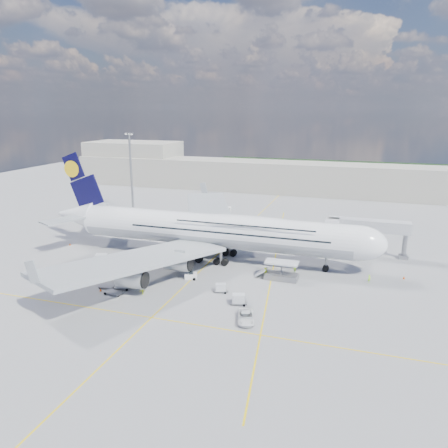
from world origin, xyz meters
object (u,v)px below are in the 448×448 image
(crew_loader, at_px, (295,268))
(cone_wing_right_outer, at_px, (100,290))
(cone_wing_left_inner, at_px, (206,236))
(crew_van, at_px, (265,272))
(cone_wing_left_outer, at_px, (209,233))
(crew_nose, at_px, (369,279))
(light_mast, at_px, (131,172))
(dolly_row_b, at_px, (114,292))
(dolly_back, at_px, (101,258))
(airliner, at_px, (214,230))
(cone_nose, at_px, (404,278))
(baggage_tug, at_px, (191,276))
(crew_tug, at_px, (143,291))
(dolly_row_c, at_px, (122,284))
(jet_bridge, at_px, (354,228))
(dolly_row_a, at_px, (106,286))
(cargo_loader, at_px, (280,273))
(crew_wing, at_px, (145,281))
(dolly_nose_far, at_px, (239,299))
(service_van, at_px, (246,317))
(catering_truck_inner, at_px, (188,229))
(dolly_nose_near, at_px, (221,288))
(catering_truck_outer, at_px, (219,209))
(cone_tail, at_px, (70,244))

(crew_loader, xyz_separation_m, cone_wing_right_outer, (-32.88, -20.90, -0.57))
(cone_wing_left_inner, height_order, cone_wing_right_outer, cone_wing_left_inner)
(crew_van, distance_m, cone_wing_left_outer, 33.52)
(crew_nose, bearing_deg, cone_wing_left_outer, 97.75)
(crew_nose, bearing_deg, light_mast, 98.48)
(dolly_row_b, bearing_deg, dolly_back, 141.35)
(dolly_row_b, height_order, dolly_back, dolly_back)
(airliner, xyz_separation_m, cone_nose, (40.04, 0.56, -6.58))
(baggage_tug, bearing_deg, crew_tug, -145.06)
(dolly_row_c, bearing_deg, cone_wing_right_outer, -162.49)
(jet_bridge, xyz_separation_m, dolly_row_a, (-43.53, -32.75, -6.53))
(cone_wing_left_outer, bearing_deg, cone_nose, -20.79)
(cargo_loader, bearing_deg, crew_wing, -155.07)
(dolly_row_a, xyz_separation_m, dolly_row_c, (3.16, 0.59, 0.74))
(crew_loader, xyz_separation_m, crew_van, (-5.21, -4.58, 0.16))
(crew_nose, distance_m, crew_tug, 43.67)
(dolly_nose_far, height_order, cone_nose, dolly_nose_far)
(baggage_tug, height_order, crew_wing, crew_wing)
(cargo_loader, height_order, service_van, cargo_loader)
(catering_truck_inner, height_order, cone_wing_left_outer, catering_truck_inner)
(light_mast, bearing_deg, cone_wing_left_inner, -30.82)
(crew_nose, relative_size, cone_wing_left_outer, 3.21)
(dolly_row_b, bearing_deg, service_van, 5.50)
(crew_wing, height_order, crew_van, crew_van)
(cargo_loader, relative_size, catering_truck_inner, 1.26)
(dolly_nose_near, relative_size, catering_truck_outer, 0.37)
(dolly_row_c, xyz_separation_m, dolly_nose_far, (22.68, 0.40, -0.06))
(crew_nose, bearing_deg, dolly_row_a, 147.20)
(catering_truck_outer, relative_size, crew_tug, 5.17)
(cone_tail, bearing_deg, cone_wing_left_outer, 34.59)
(cone_nose, relative_size, cone_tail, 0.99)
(cargo_loader, relative_size, dolly_row_b, 2.32)
(catering_truck_outer, distance_m, cone_nose, 64.37)
(cargo_loader, relative_size, crew_van, 4.28)
(dolly_row_b, bearing_deg, catering_truck_inner, 103.67)
(crew_tug, height_order, cone_tail, crew_tug)
(dolly_row_a, distance_m, dolly_row_b, 3.57)
(dolly_row_a, relative_size, cone_nose, 4.84)
(jet_bridge, bearing_deg, catering_truck_inner, 174.17)
(baggage_tug, height_order, crew_van, crew_van)
(jet_bridge, height_order, baggage_tug, jet_bridge)
(jet_bridge, distance_m, cargo_loader, 22.93)
(dolly_row_c, height_order, dolly_nose_near, dolly_row_c)
(light_mast, relative_size, baggage_tug, 9.27)
(dolly_row_c, distance_m, catering_truck_outer, 59.95)
(airliner, relative_size, crew_nose, 49.75)
(dolly_row_b, xyz_separation_m, cone_tail, (-26.25, 22.33, -0.09))
(dolly_back, height_order, cone_wing_left_outer, dolly_back)
(cargo_loader, relative_size, baggage_tug, 3.10)
(crew_nose, bearing_deg, dolly_row_c, 147.91)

